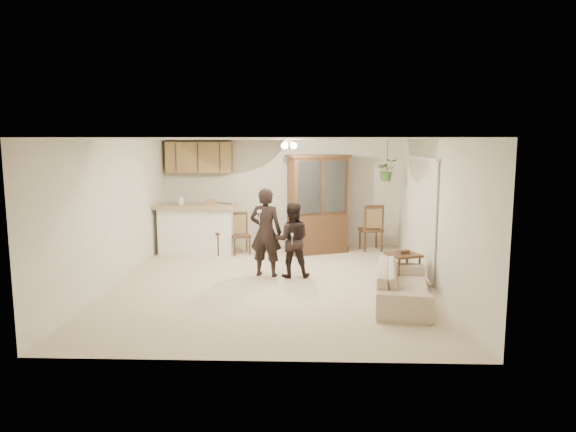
{
  "coord_description": "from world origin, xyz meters",
  "views": [
    {
      "loc": [
        0.54,
        -8.73,
        2.45
      ],
      "look_at": [
        0.23,
        0.4,
        1.13
      ],
      "focal_mm": 32.0,
      "sensor_mm": 36.0,
      "label": 1
    }
  ],
  "objects_px": {
    "side_table": "(403,268)",
    "chair_bar": "(241,242)",
    "sofa": "(403,279)",
    "chair_hutch_right": "(371,237)",
    "child": "(292,241)",
    "china_hutch": "(318,205)",
    "chair_hutch_left": "(218,239)",
    "adult": "(266,228)"
  },
  "relations": [
    {
      "from": "chair_hutch_left",
      "to": "chair_hutch_right",
      "type": "height_order",
      "value": "chair_hutch_left"
    },
    {
      "from": "china_hutch",
      "to": "side_table",
      "type": "relative_size",
      "value": 3.38
    },
    {
      "from": "adult",
      "to": "chair_bar",
      "type": "bearing_deg",
      "value": -57.11
    },
    {
      "from": "child",
      "to": "chair_hutch_right",
      "type": "bearing_deg",
      "value": -128.92
    },
    {
      "from": "sofa",
      "to": "chair_hutch_right",
      "type": "distance_m",
      "value": 3.85
    },
    {
      "from": "sofa",
      "to": "chair_bar",
      "type": "relative_size",
      "value": 2.06
    },
    {
      "from": "adult",
      "to": "sofa",
      "type": "bearing_deg",
      "value": 157.78
    },
    {
      "from": "china_hutch",
      "to": "chair_hutch_left",
      "type": "distance_m",
      "value": 2.35
    },
    {
      "from": "sofa",
      "to": "chair_hutch_left",
      "type": "height_order",
      "value": "chair_hutch_left"
    },
    {
      "from": "side_table",
      "to": "chair_bar",
      "type": "xyz_separation_m",
      "value": [
        -3.11,
        2.36,
        -0.03
      ]
    },
    {
      "from": "sofa",
      "to": "adult",
      "type": "xyz_separation_m",
      "value": [
        -2.22,
        1.53,
        0.53
      ]
    },
    {
      "from": "china_hutch",
      "to": "sofa",
      "type": "bearing_deg",
      "value": -93.83
    },
    {
      "from": "chair_bar",
      "to": "chair_hutch_left",
      "type": "distance_m",
      "value": 0.52
    },
    {
      "from": "child",
      "to": "china_hutch",
      "type": "height_order",
      "value": "china_hutch"
    },
    {
      "from": "china_hutch",
      "to": "chair_bar",
      "type": "xyz_separation_m",
      "value": [
        -1.69,
        -0.19,
        -0.82
      ]
    },
    {
      "from": "sofa",
      "to": "child",
      "type": "relative_size",
      "value": 1.39
    },
    {
      "from": "chair_bar",
      "to": "china_hutch",
      "type": "bearing_deg",
      "value": -11.02
    },
    {
      "from": "side_table",
      "to": "chair_bar",
      "type": "relative_size",
      "value": 0.71
    },
    {
      "from": "child",
      "to": "chair_bar",
      "type": "xyz_separation_m",
      "value": [
        -1.17,
        1.91,
        -0.42
      ]
    },
    {
      "from": "adult",
      "to": "chair_bar",
      "type": "height_order",
      "value": "adult"
    },
    {
      "from": "child",
      "to": "chair_hutch_left",
      "type": "distance_m",
      "value": 2.61
    },
    {
      "from": "sofa",
      "to": "child",
      "type": "xyz_separation_m",
      "value": [
        -1.74,
        1.47,
        0.31
      ]
    },
    {
      "from": "chair_bar",
      "to": "chair_hutch_right",
      "type": "distance_m",
      "value": 2.95
    },
    {
      "from": "child",
      "to": "adult",
      "type": "bearing_deg",
      "value": -9.21
    },
    {
      "from": "adult",
      "to": "chair_hutch_right",
      "type": "bearing_deg",
      "value": -121.41
    },
    {
      "from": "chair_bar",
      "to": "side_table",
      "type": "bearing_deg",
      "value": -54.65
    },
    {
      "from": "sofa",
      "to": "child",
      "type": "bearing_deg",
      "value": 59.06
    },
    {
      "from": "child",
      "to": "side_table",
      "type": "relative_size",
      "value": 2.1
    },
    {
      "from": "child",
      "to": "chair_hutch_right",
      "type": "xyz_separation_m",
      "value": [
        1.74,
        2.37,
        -0.37
      ]
    },
    {
      "from": "side_table",
      "to": "chair_hutch_left",
      "type": "relative_size",
      "value": 0.58
    },
    {
      "from": "chair_bar",
      "to": "chair_hutch_right",
      "type": "relative_size",
      "value": 0.85
    },
    {
      "from": "side_table",
      "to": "chair_bar",
      "type": "height_order",
      "value": "chair_bar"
    },
    {
      "from": "sofa",
      "to": "chair_hutch_left",
      "type": "xyz_separation_m",
      "value": [
        -3.44,
        3.42,
        -0.06
      ]
    },
    {
      "from": "child",
      "to": "chair_bar",
      "type": "height_order",
      "value": "child"
    },
    {
      "from": "chair_hutch_right",
      "to": "sofa",
      "type": "bearing_deg",
      "value": 79.72
    },
    {
      "from": "sofa",
      "to": "chair_hutch_right",
      "type": "height_order",
      "value": "chair_hutch_right"
    },
    {
      "from": "sofa",
      "to": "side_table",
      "type": "height_order",
      "value": "sofa"
    },
    {
      "from": "sofa",
      "to": "side_table",
      "type": "bearing_deg",
      "value": -1.53
    },
    {
      "from": "adult",
      "to": "chair_bar",
      "type": "distance_m",
      "value": 2.09
    },
    {
      "from": "sofa",
      "to": "chair_hutch_right",
      "type": "xyz_separation_m",
      "value": [
        -0.0,
        3.84,
        -0.07
      ]
    },
    {
      "from": "sofa",
      "to": "chair_hutch_left",
      "type": "distance_m",
      "value": 4.85
    },
    {
      "from": "sofa",
      "to": "chair_hutch_right",
      "type": "bearing_deg",
      "value": 9.3
    }
  ]
}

